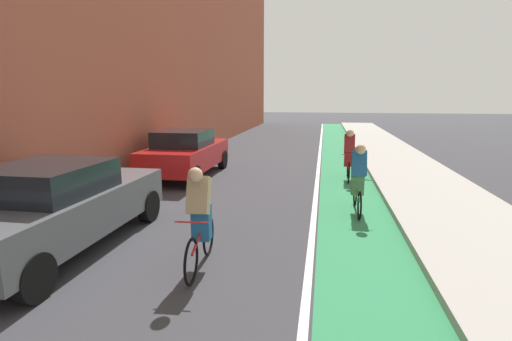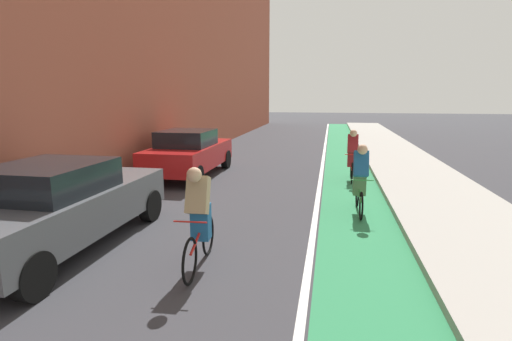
# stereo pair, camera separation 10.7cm
# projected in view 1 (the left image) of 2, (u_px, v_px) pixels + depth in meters

# --- Properties ---
(ground_plane) EXTENTS (96.94, 96.94, 0.00)m
(ground_plane) POSITION_uv_depth(u_px,v_px,m) (265.00, 172.00, 13.49)
(ground_plane) COLOR #38383D
(bike_lane_paint) EXTENTS (1.60, 44.06, 0.00)m
(bike_lane_paint) POSITION_uv_depth(u_px,v_px,m) (342.00, 165.00, 14.97)
(bike_lane_paint) COLOR #2D8451
(bike_lane_paint) RESTS_ON ground
(lane_divider_stripe) EXTENTS (0.12, 44.06, 0.00)m
(lane_divider_stripe) POSITION_uv_depth(u_px,v_px,m) (319.00, 164.00, 15.12)
(lane_divider_stripe) COLOR white
(lane_divider_stripe) RESTS_ON ground
(sidewalk_right) EXTENTS (2.77, 44.06, 0.14)m
(sidewalk_right) POSITION_uv_depth(u_px,v_px,m) (402.00, 165.00, 14.58)
(sidewalk_right) COLOR #A8A59E
(sidewalk_right) RESTS_ON ground
(parked_sedan_gray) EXTENTS (1.88, 4.44, 1.53)m
(parked_sedan_gray) POSITION_uv_depth(u_px,v_px,m) (57.00, 206.00, 6.59)
(parked_sedan_gray) COLOR #595B60
(parked_sedan_gray) RESTS_ON ground
(parked_sedan_red) EXTENTS (1.83, 4.24, 1.53)m
(parked_sedan_red) POSITION_uv_depth(u_px,v_px,m) (186.00, 153.00, 12.66)
(parked_sedan_red) COLOR red
(parked_sedan_red) RESTS_ON ground
(cyclist_mid) EXTENTS (0.48, 1.72, 1.62)m
(cyclist_mid) POSITION_uv_depth(u_px,v_px,m) (200.00, 218.00, 5.87)
(cyclist_mid) COLOR black
(cyclist_mid) RESTS_ON ground
(cyclist_trailing) EXTENTS (0.48, 1.67, 1.59)m
(cyclist_trailing) POSITION_uv_depth(u_px,v_px,m) (358.00, 176.00, 8.73)
(cyclist_trailing) COLOR black
(cyclist_trailing) RESTS_ON ground
(cyclist_far) EXTENTS (0.48, 1.70, 1.60)m
(cyclist_far) POSITION_uv_depth(u_px,v_px,m) (349.00, 153.00, 12.17)
(cyclist_far) COLOR black
(cyclist_far) RESTS_ON ground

